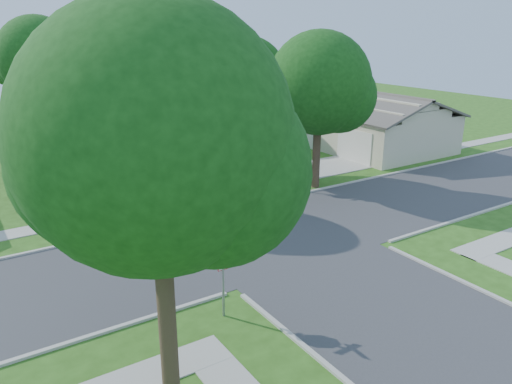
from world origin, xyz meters
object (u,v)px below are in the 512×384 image
Objects in this scene: tree_w_mid at (40,61)px; tree_ne_corner at (320,88)px; house_ne_near at (358,125)px; car_curb_east at (129,133)px; tree_e_far at (115,55)px; tree_e_mid at (167,60)px; car_curb_west at (21,104)px; stop_sign_ne at (288,154)px; tree_e_near at (248,81)px; house_ne_far at (238,98)px; stop_sign_sw at (222,258)px; car_driveway at (267,160)px; tree_w_near at (88,82)px; tree_sw_corner at (159,149)px; tree_w_far at (13,64)px.

tree_w_mid reaches higher than tree_ne_corner.
house_ne_near reaches higher than car_curb_east.
tree_e_far is 14.37m from car_curb_east.
tree_w_mid is 23.46m from house_ne_near.
house_ne_near is (11.23, -10.01, -4.74)m from tree_e_mid.
tree_e_mid is 1.97× the size of car_curb_west.
tree_ne_corner is at bearing -16.55° from stop_sign_ne.
tree_e_mid is at bearing 89.97° from tree_e_near.
tree_ne_corner is at bearing -111.23° from house_ne_far.
car_driveway is (10.70, 13.40, -1.40)m from stop_sign_sw.
car_curb_east is (-14.79, 10.11, -0.77)m from house_ne_near.
tree_e_mid is at bearing 69.80° from stop_sign_sw.
tree_w_mid is 2.49× the size of car_driveway.
house_ne_near and house_ne_far have the same top height.
car_curb_east is (-5.16, 16.90, -4.85)m from tree_ne_corner.
tree_ne_corner is at bearing -23.56° from tree_w_near.
car_driveway is (1.25, -25.31, -5.35)m from tree_e_far.
tree_e_mid is at bearing 138.30° from house_ne_near.
stop_sign_sw is at bearing 129.37° from car_driveway.
tree_sw_corner is 0.70× the size of house_ne_far.
stop_sign_ne is 30.96m from tree_w_far.
stop_sign_ne is at bearing -72.30° from tree_w_far.
tree_sw_corner is 2.04× the size of car_curb_west.
tree_e_mid is 6.56m from car_curb_east.
tree_e_mid reaches higher than tree_e_far.
tree_w_near is at bearing -128.08° from tree_e_mid.
tree_e_far is at bearing 93.09° from tree_ne_corner.
tree_w_far is 31.17m from house_ne_near.
house_ne_near is at bearing 37.52° from tree_sw_corner.
stop_sign_ne is at bearing -150.86° from house_ne_near.
tree_e_far is (-0.00, 13.00, -0.27)m from tree_e_mid.
house_ne_far is (20.64, 19.99, -4.60)m from tree_w_near.
stop_sign_sw is 27.71m from tree_e_mid.
stop_sign_ne is 0.31× the size of tree_sw_corner.
tree_sw_corner is 21.41m from car_driveway.
tree_w_mid reaches higher than tree_w_far.
stop_sign_ne is at bearing -60.20° from tree_w_mid.
tree_w_mid is at bearing 28.83° from car_driveway.
car_driveway is (10.64, -0.31, -5.48)m from tree_w_near.
stop_sign_sw is 14.30m from tree_w_near.
tree_e_far is 1.09× the size of tree_w_far.
car_curb_east is at bearing 178.43° from tree_e_mid.
stop_sign_sw is at bearing 87.17° from car_curb_west.
tree_e_mid is 13.59m from car_driveway.
tree_w_near is at bearing -89.99° from tree_w_far.
stop_sign_ne is 0.64× the size of car_curb_west.
house_ne_far is (11.24, 19.99, -4.13)m from tree_e_near.
car_driveway is at bearing -84.24° from tree_e_mid.
tree_sw_corner is (-12.19, -28.00, 0.01)m from tree_e_mid.
tree_e_mid is at bearing -54.10° from tree_w_far.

